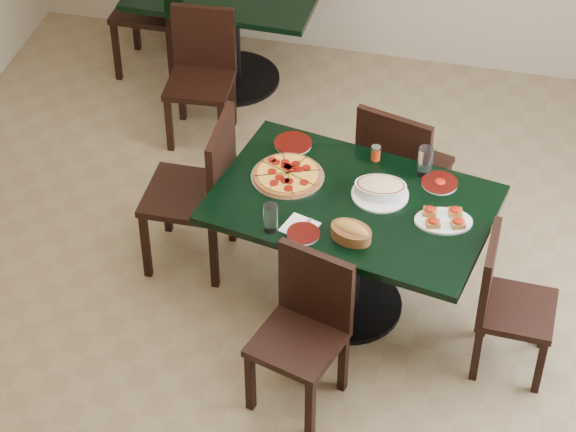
% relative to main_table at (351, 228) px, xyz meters
% --- Properties ---
extents(floor, '(5.50, 5.50, 0.00)m').
position_rel_main_table_xyz_m(floor, '(-0.31, -0.22, -0.57)').
color(floor, brown).
rests_on(floor, ground).
extents(main_table, '(1.53, 1.14, 0.75)m').
position_rel_main_table_xyz_m(main_table, '(0.00, 0.00, 0.00)').
color(main_table, black).
rests_on(main_table, floor).
extents(back_table, '(1.24, 0.92, 0.75)m').
position_rel_main_table_xyz_m(back_table, '(-1.21, 1.97, -0.04)').
color(back_table, black).
rests_on(back_table, floor).
extents(chair_far, '(0.54, 0.54, 0.93)m').
position_rel_main_table_xyz_m(chair_far, '(0.15, 0.62, -0.05)').
color(chair_far, black).
rests_on(chair_far, floor).
extents(chair_near, '(0.49, 0.49, 0.85)m').
position_rel_main_table_xyz_m(chair_near, '(-0.10, -0.62, -0.10)').
color(chair_near, black).
rests_on(chair_near, floor).
extents(chair_right, '(0.39, 0.39, 0.81)m').
position_rel_main_table_xyz_m(chair_right, '(0.82, -0.20, -0.12)').
color(chair_right, black).
rests_on(chair_right, floor).
extents(chair_left, '(0.46, 0.46, 0.97)m').
position_rel_main_table_xyz_m(chair_left, '(-0.86, 0.18, -0.02)').
color(chair_left, black).
rests_on(chair_left, floor).
extents(back_chair_near, '(0.43, 0.43, 0.86)m').
position_rel_main_table_xyz_m(back_chair_near, '(-1.22, 1.38, -0.09)').
color(back_chair_near, black).
rests_on(back_chair_near, floor).
extents(back_chair_left, '(0.45, 0.45, 0.97)m').
position_rel_main_table_xyz_m(back_chair_left, '(-1.69, 2.00, -0.02)').
color(back_chair_left, black).
rests_on(back_chair_left, floor).
extents(pepperoni_pizza, '(0.38, 0.38, 0.04)m').
position_rel_main_table_xyz_m(pepperoni_pizza, '(-0.36, 0.11, 0.20)').
color(pepperoni_pizza, silver).
rests_on(pepperoni_pizza, main_table).
extents(lasagna_casserole, '(0.29, 0.29, 0.09)m').
position_rel_main_table_xyz_m(lasagna_casserole, '(0.13, 0.08, 0.23)').
color(lasagna_casserole, silver).
rests_on(lasagna_casserole, main_table).
extents(bread_basket, '(0.25, 0.20, 0.09)m').
position_rel_main_table_xyz_m(bread_basket, '(0.04, -0.27, 0.22)').
color(bread_basket, brown).
rests_on(bread_basket, main_table).
extents(bruschetta_platter, '(0.32, 0.25, 0.05)m').
position_rel_main_table_xyz_m(bruschetta_platter, '(0.47, -0.05, 0.21)').
color(bruschetta_platter, silver).
rests_on(bruschetta_platter, main_table).
extents(side_plate_near, '(0.16, 0.16, 0.02)m').
position_rel_main_table_xyz_m(side_plate_near, '(-0.19, -0.31, 0.19)').
color(side_plate_near, silver).
rests_on(side_plate_near, main_table).
extents(side_plate_far_r, '(0.19, 0.19, 0.03)m').
position_rel_main_table_xyz_m(side_plate_far_r, '(0.41, 0.24, 0.19)').
color(side_plate_far_r, silver).
rests_on(side_plate_far_r, main_table).
extents(side_plate_far_l, '(0.21, 0.21, 0.02)m').
position_rel_main_table_xyz_m(side_plate_far_l, '(-0.40, 0.39, 0.19)').
color(side_plate_far_l, silver).
rests_on(side_plate_far_l, main_table).
extents(napkin_setting, '(0.20, 0.20, 0.01)m').
position_rel_main_table_xyz_m(napkin_setting, '(-0.21, -0.25, 0.18)').
color(napkin_setting, silver).
rests_on(napkin_setting, main_table).
extents(water_glass_a, '(0.08, 0.08, 0.16)m').
position_rel_main_table_xyz_m(water_glass_a, '(0.32, 0.30, 0.26)').
color(water_glass_a, white).
rests_on(water_glass_a, main_table).
extents(water_glass_b, '(0.07, 0.07, 0.15)m').
position_rel_main_table_xyz_m(water_glass_b, '(-0.35, -0.31, 0.26)').
color(water_glass_b, white).
rests_on(water_glass_b, main_table).
extents(pepper_shaker, '(0.05, 0.05, 0.08)m').
position_rel_main_table_xyz_m(pepper_shaker, '(0.05, 0.36, 0.23)').
color(pepper_shaker, red).
rests_on(pepper_shaker, main_table).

